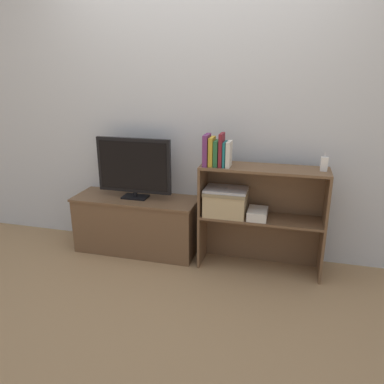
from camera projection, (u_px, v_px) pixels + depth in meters
ground_plane at (187, 267)px, 3.14m from camera, size 16.00×16.00×0.00m
wall_back at (200, 117)px, 3.15m from camera, size 10.00×0.05×2.40m
tv_stand at (137, 224)px, 3.37m from camera, size 1.10×0.40×0.50m
tv at (134, 167)px, 3.20m from camera, size 0.66×0.14×0.53m
bookshelf_lower_tier at (261, 233)px, 3.10m from camera, size 0.98×0.30×0.45m
bookshelf_upper_tier at (264, 183)px, 2.97m from camera, size 0.98×0.30×0.41m
book_plum at (207, 150)px, 2.90m from camera, size 0.04×0.16×0.24m
book_mustard at (212, 151)px, 2.89m from camera, size 0.03×0.14×0.22m
book_forest at (217, 153)px, 2.88m from camera, size 0.03×0.12×0.20m
book_maroon at (222, 150)px, 2.87m from camera, size 0.03×0.13×0.26m
book_teal at (225, 154)px, 2.87m from camera, size 0.02×0.14×0.19m
book_ivory at (229, 154)px, 2.86m from camera, size 0.03×0.13×0.20m
baby_monitor at (324, 164)px, 2.75m from camera, size 0.05×0.04×0.14m
storage_basket_left at (226, 201)px, 3.02m from camera, size 0.34×0.27×0.20m
laptop at (226, 189)px, 2.99m from camera, size 0.34×0.23×0.02m
magazine_stack at (257, 214)px, 2.96m from camera, size 0.15×0.21×0.07m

